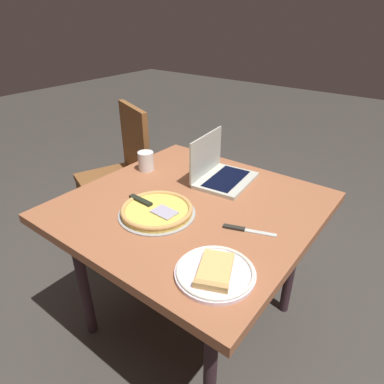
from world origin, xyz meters
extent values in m
plane|color=#3C3833|center=(0.00, 0.00, 0.00)|extent=(12.00, 12.00, 0.00)
cube|color=#985A39|center=(0.00, 0.00, 0.71)|extent=(1.01, 1.02, 0.04)
cylinder|color=#332127|center=(-0.37, -0.37, 0.34)|extent=(0.05, 0.05, 0.69)
cylinder|color=#332127|center=(0.37, -0.37, 0.34)|extent=(0.05, 0.05, 0.69)
cylinder|color=#332127|center=(-0.37, 0.37, 0.34)|extent=(0.05, 0.05, 0.69)
cylinder|color=#332127|center=(0.37, 0.37, 0.34)|extent=(0.05, 0.05, 0.69)
cube|color=beige|center=(-0.26, 0.01, 0.74)|extent=(0.32, 0.25, 0.02)
cube|color=black|center=(-0.26, 0.01, 0.75)|extent=(0.28, 0.17, 0.00)
cube|color=beige|center=(-0.25, -0.10, 0.85)|extent=(0.30, 0.04, 0.20)
cube|color=silver|center=(-0.25, -0.10, 0.85)|extent=(0.27, 0.03, 0.18)
cylinder|color=white|center=(0.31, 0.33, 0.74)|extent=(0.26, 0.26, 0.01)
torus|color=silver|center=(0.31, 0.33, 0.75)|extent=(0.25, 0.25, 0.01)
cube|color=#E6AE61|center=(0.31, 0.33, 0.75)|extent=(0.19, 0.16, 0.02)
cube|color=tan|center=(0.38, 0.36, 0.75)|extent=(0.06, 0.10, 0.03)
cylinder|color=#9D9D9C|center=(0.16, -0.06, 0.73)|extent=(0.32, 0.32, 0.01)
cylinder|color=#E1C353|center=(0.16, -0.06, 0.74)|extent=(0.29, 0.29, 0.02)
torus|color=tan|center=(0.16, -0.06, 0.75)|extent=(0.30, 0.30, 0.02)
cube|color=#ACA6BB|center=(0.16, -0.01, 0.76)|extent=(0.07, 0.10, 0.00)
cube|color=black|center=(0.15, -0.15, 0.76)|extent=(0.03, 0.12, 0.01)
cube|color=beige|center=(0.03, 0.33, 0.73)|extent=(0.07, 0.15, 0.00)
cube|color=#272521|center=(0.05, 0.25, 0.73)|extent=(0.05, 0.09, 0.01)
cylinder|color=silver|center=(-0.13, -0.39, 0.78)|extent=(0.08, 0.08, 0.10)
cylinder|color=#421D0D|center=(-0.13, -0.39, 0.81)|extent=(0.07, 0.07, 0.01)
cube|color=brown|center=(-0.27, -0.88, 0.45)|extent=(0.53, 0.53, 0.04)
cube|color=brown|center=(-0.44, -0.81, 0.70)|extent=(0.17, 0.37, 0.46)
cylinder|color=brown|center=(-0.17, -1.12, 0.22)|extent=(0.03, 0.03, 0.43)
cylinder|color=brown|center=(-0.03, -0.77, 0.22)|extent=(0.03, 0.03, 0.43)
cylinder|color=brown|center=(-0.51, -0.98, 0.22)|extent=(0.03, 0.03, 0.43)
cylinder|color=brown|center=(-0.37, -0.64, 0.22)|extent=(0.03, 0.03, 0.43)
camera|label=1|loc=(0.99, 0.76, 1.47)|focal=31.33mm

